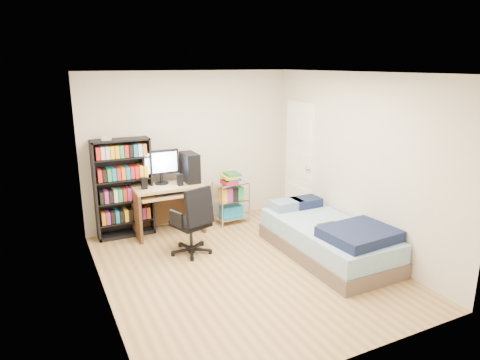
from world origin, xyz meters
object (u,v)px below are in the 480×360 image
office_chair (193,232)px  bed (328,238)px  computer_desk (173,188)px  media_shelf (123,187)px

office_chair → bed: bearing=-46.3°
computer_desk → office_chair: 1.04m
office_chair → media_shelf: bearing=105.4°
media_shelf → bed: 3.15m
computer_desk → office_chair: computer_desk is taller
computer_desk → bed: bearing=-48.8°
office_chair → bed: (1.66, -0.91, -0.06)m
media_shelf → office_chair: (0.71, -1.09, -0.47)m
media_shelf → computer_desk: size_ratio=1.21×
media_shelf → computer_desk: 0.75m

